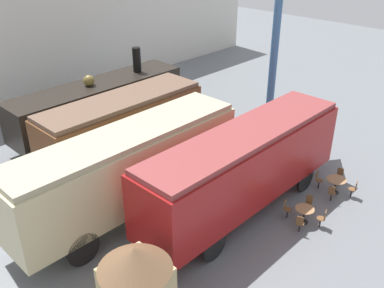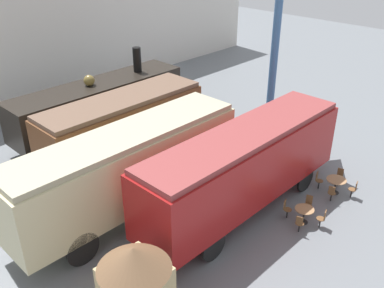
{
  "view_description": "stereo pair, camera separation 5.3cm",
  "coord_description": "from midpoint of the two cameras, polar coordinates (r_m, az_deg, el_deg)",
  "views": [
    {
      "loc": [
        -13.02,
        -12.26,
        11.62
      ],
      "look_at": [
        0.69,
        1.0,
        1.6
      ],
      "focal_mm": 40.0,
      "sensor_mm": 36.0,
      "label": 1
    },
    {
      "loc": [
        -12.98,
        -12.29,
        11.62
      ],
      "look_at": [
        0.69,
        1.0,
        1.6
      ],
      "focal_mm": 40.0,
      "sensor_mm": 36.0,
      "label": 2
    }
  ],
  "objects": [
    {
      "name": "ground_plane",
      "position": [
        21.32,
        0.7,
        -5.31
      ],
      "size": [
        80.0,
        80.0,
        0.0
      ],
      "primitive_type": "plane",
      "color": "slate"
    },
    {
      "name": "cafe_chair_6",
      "position": [
        20.8,
        18.19,
        -6.15
      ],
      "size": [
        0.38,
        0.36,
        0.87
      ],
      "rotation": [
        0.0,
        0.0,
        6.55
      ],
      "color": "black",
      "rests_on": "ground_plane"
    },
    {
      "name": "cafe_table_mid",
      "position": [
        21.46,
        18.72,
        -4.82
      ],
      "size": [
        0.93,
        0.93,
        0.75
      ],
      "color": "black",
      "rests_on": "ground_plane"
    },
    {
      "name": "cafe_chair_0",
      "position": [
        19.26,
        12.52,
        -8.29
      ],
      "size": [
        0.37,
        0.39,
        0.87
      ],
      "rotation": [
        0.0,
        0.0,
        5.01
      ],
      "color": "black",
      "rests_on": "ground_plane"
    },
    {
      "name": "cafe_chair_3",
      "position": [
        19.78,
        15.34,
        -7.6
      ],
      "size": [
        0.39,
        0.37,
        0.87
      ],
      "rotation": [
        0.0,
        0.0,
        9.73
      ],
      "color": "black",
      "rests_on": "ground_plane"
    },
    {
      "name": "support_pillar",
      "position": [
        25.28,
        10.8,
        9.68
      ],
      "size": [
        0.44,
        0.44,
        8.0
      ],
      "color": "#386093",
      "rests_on": "ground_plane"
    },
    {
      "name": "cafe_chair_1",
      "position": [
        18.52,
        14.22,
        -10.16
      ],
      "size": [
        0.39,
        0.37,
        0.87
      ],
      "rotation": [
        0.0,
        0.0,
        6.59
      ],
      "color": "black",
      "rests_on": "ground_plane"
    },
    {
      "name": "streamlined_locomotive",
      "position": [
        19.0,
        8.5,
        -1.87
      ],
      "size": [
        12.98,
        2.57,
        3.93
      ],
      "color": "maroon",
      "rests_on": "ground_plane"
    },
    {
      "name": "cafe_chair_7",
      "position": [
        21.43,
        20.86,
        -5.57
      ],
      "size": [
        0.36,
        0.38,
        0.87
      ],
      "rotation": [
        0.0,
        0.0,
        8.12
      ],
      "color": "black",
      "rests_on": "ground_plane"
    },
    {
      "name": "cafe_chair_2",
      "position": [
        19.06,
        17.1,
        -9.38
      ],
      "size": [
        0.37,
        0.39,
        0.87
      ],
      "rotation": [
        0.0,
        0.0,
        8.16
      ],
      "color": "black",
      "rests_on": "ground_plane"
    },
    {
      "name": "steam_locomotive",
      "position": [
        26.22,
        -12.12,
        5.49
      ],
      "size": [
        10.97,
        2.58,
        4.7
      ],
      "color": "black",
      "rests_on": "ground_plane"
    },
    {
      "name": "cafe_chair_5",
      "position": [
        21.61,
        16.53,
        -4.51
      ],
      "size": [
        0.36,
        0.38,
        0.87
      ],
      "rotation": [
        0.0,
        0.0,
        4.98
      ],
      "color": "black",
      "rests_on": "ground_plane"
    },
    {
      "name": "passenger_coach_wooden",
      "position": [
        23.23,
        -9.13,
        3.05
      ],
      "size": [
        9.32,
        2.76,
        3.4
      ],
      "color": "brown",
      "rests_on": "ground_plane"
    },
    {
      "name": "visitor_person",
      "position": [
        20.36,
        3.73,
        -4.37
      ],
      "size": [
        0.34,
        0.34,
        1.53
      ],
      "color": "#262633",
      "rests_on": "ground_plane"
    },
    {
      "name": "backdrop_wall",
      "position": [
        31.3,
        -20.54,
        12.86
      ],
      "size": [
        44.0,
        0.15,
        9.0
      ],
      "color": "silver",
      "rests_on": "ground_plane"
    },
    {
      "name": "ticket_kiosk",
      "position": [
        14.04,
        -7.45,
        -17.7
      ],
      "size": [
        2.34,
        2.34,
        3.0
      ],
      "color": "tan",
      "rests_on": "ground_plane"
    },
    {
      "name": "cafe_table_near",
      "position": [
        19.12,
        14.81,
        -8.74
      ],
      "size": [
        0.82,
        0.82,
        0.71
      ],
      "color": "black",
      "rests_on": "ground_plane"
    },
    {
      "name": "passenger_coach_vintage",
      "position": [
        18.23,
        -8.42,
        -2.92
      ],
      "size": [
        10.85,
        2.56,
        3.99
      ],
      "color": "beige",
      "rests_on": "ground_plane"
    },
    {
      "name": "cafe_chair_4",
      "position": [
        22.22,
        19.15,
        -4.0
      ],
      "size": [
        0.38,
        0.36,
        0.87
      ],
      "rotation": [
        0.0,
        0.0,
        3.4
      ],
      "color": "black",
      "rests_on": "ground_plane"
    }
  ]
}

